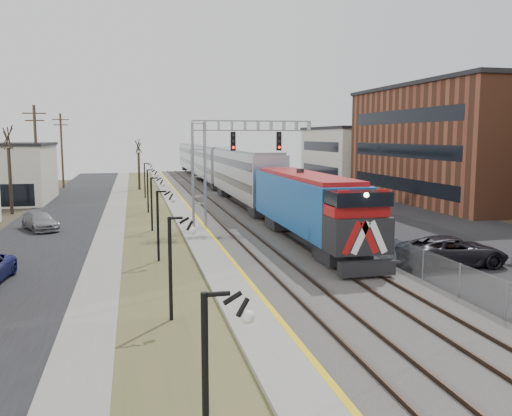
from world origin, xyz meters
name	(u,v)px	position (x,y,z in m)	size (l,w,h in m)	color
ground	(354,414)	(0.00, 0.00, 0.00)	(160.00, 160.00, 0.00)	#473D2D
street_west	(57,221)	(-11.50, 35.00, 0.02)	(7.00, 120.00, 0.04)	black
sidewalk	(113,219)	(-7.00, 35.00, 0.04)	(2.00, 120.00, 0.08)	gray
grass_median	(149,217)	(-4.00, 35.00, 0.03)	(4.00, 120.00, 0.06)	#4F532C
platform	(184,215)	(-1.00, 35.00, 0.12)	(2.00, 120.00, 0.24)	gray
ballast_bed	(240,214)	(4.00, 35.00, 0.10)	(8.00, 120.00, 0.20)	#595651
parking_lot	(365,211)	(16.00, 35.00, 0.02)	(16.00, 120.00, 0.04)	black
platform_edge	(194,214)	(-0.12, 35.00, 0.24)	(0.24, 120.00, 0.01)	gold
track_near	(218,212)	(2.00, 35.00, 0.28)	(1.58, 120.00, 0.15)	#2D2119
track_far	(257,211)	(5.50, 35.00, 0.28)	(1.58, 120.00, 0.15)	#2D2119
train	(220,169)	(5.50, 55.87, 2.92)	(3.00, 85.85, 5.33)	#124D99
signal_gantry	(222,155)	(1.22, 27.99, 5.59)	(9.00, 1.07, 8.15)	gray
lampposts	(158,226)	(-4.00, 18.29, 2.00)	(0.14, 62.14, 4.00)	black
fence	(286,205)	(8.20, 35.00, 0.80)	(0.04, 120.00, 1.60)	gray
bare_trees	(48,185)	(-12.66, 38.91, 2.70)	(12.30, 42.30, 5.95)	#382D23
car_lot_c	(453,252)	(11.35, 13.44, 0.81)	(2.67, 5.80, 1.61)	black
car_lot_d	(352,218)	(10.92, 26.08, 0.76)	(2.13, 5.25, 1.52)	navy
car_lot_e	(328,210)	(10.99, 31.43, 0.69)	(1.64, 4.07, 1.39)	slate
car_street_b	(40,222)	(-12.11, 30.38, 0.65)	(1.82, 4.48, 1.30)	gray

